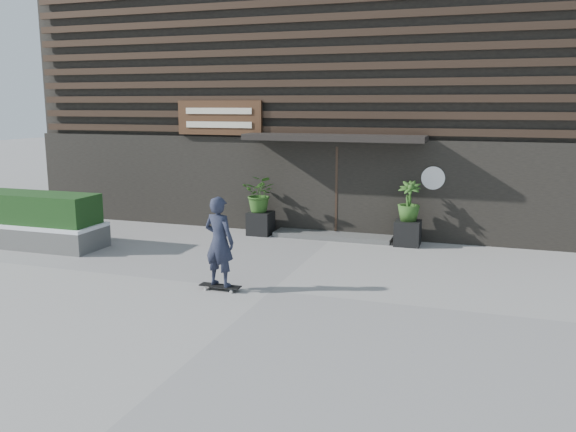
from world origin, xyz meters
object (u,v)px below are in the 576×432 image
(raised_bed, at_px, (34,235))
(skateboarder, at_px, (219,242))
(planter_pot_left, at_px, (261,223))
(planter_pot_right, at_px, (408,233))

(raised_bed, relative_size, skateboarder, 2.01)
(skateboarder, bearing_deg, raised_bed, 162.82)
(planter_pot_left, distance_m, planter_pot_right, 3.80)
(planter_pot_right, bearing_deg, skateboarder, -120.93)
(planter_pot_right, xyz_separation_m, raised_bed, (-8.54, -2.89, -0.05))
(planter_pot_left, xyz_separation_m, raised_bed, (-4.74, -2.89, -0.05))
(planter_pot_left, bearing_deg, planter_pot_right, 0.00)
(planter_pot_left, bearing_deg, raised_bed, -148.63)
(planter_pot_right, distance_m, raised_bed, 9.01)
(planter_pot_right, relative_size, skateboarder, 0.34)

